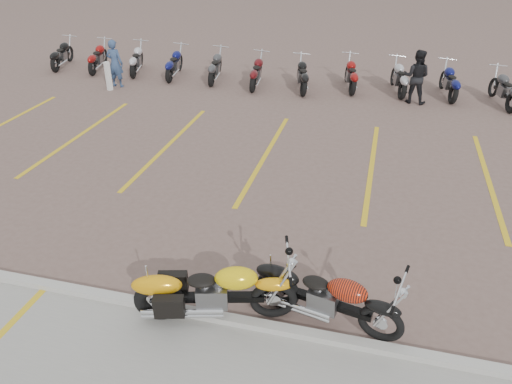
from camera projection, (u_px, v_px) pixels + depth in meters
The scene contains 9 objects.
ground at pixel (215, 242), 9.52m from camera, with size 100.00×100.00×0.00m, color #725A51.
curb at pixel (174, 309), 7.80m from camera, with size 60.00×0.18×0.12m, color #ADAAA3.
parking_stripes at pixel (265, 156), 12.89m from camera, with size 38.00×5.50×0.01m, color gold, non-canonical shape.
yellow_cruiser at pixel (212, 292), 7.48m from camera, with size 2.42×0.80×1.02m.
flame_cruiser at pixel (324, 297), 7.44m from camera, with size 2.30×0.64×0.96m.
person_a at pixel (115, 63), 17.67m from camera, with size 0.61×0.40×1.67m, color navy.
person_b at pixel (416, 77), 16.12m from camera, with size 0.84×0.66×1.73m, color black.
bollard at pixel (108, 76), 17.46m from camera, with size 0.15×0.15×1.00m, color silver.
bg_bike_row at pixel (302, 72), 17.70m from camera, with size 20.79×2.08×1.10m.
Camera 1 is at (2.75, -7.39, 5.47)m, focal length 35.00 mm.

